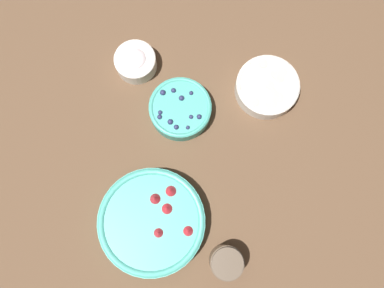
{
  "coord_description": "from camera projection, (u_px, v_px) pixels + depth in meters",
  "views": [
    {
      "loc": [
        0.18,
        0.05,
        0.99
      ],
      "look_at": [
        -0.01,
        0.03,
        0.04
      ],
      "focal_mm": 35.0,
      "sensor_mm": 36.0,
      "label": 1
    }
  ],
  "objects": [
    {
      "name": "ground_plane",
      "position": [
        179.0,
        151.0,
        1.0
      ],
      "size": [
        4.0,
        4.0,
        0.0
      ],
      "primitive_type": "plane",
      "color": "brown"
    },
    {
      "name": "bowl_strawberries",
      "position": [
        152.0,
        221.0,
        0.93
      ],
      "size": [
        0.26,
        0.26,
        0.08
      ],
      "color": "#47AD9E",
      "rests_on": "ground_plane"
    },
    {
      "name": "bowl_blueberries",
      "position": [
        180.0,
        109.0,
        1.0
      ],
      "size": [
        0.17,
        0.17,
        0.06
      ],
      "color": "#47AD9E",
      "rests_on": "ground_plane"
    },
    {
      "name": "bowl_bananas",
      "position": [
        267.0,
        87.0,
        1.01
      ],
      "size": [
        0.17,
        0.17,
        0.05
      ],
      "color": "silver",
      "rests_on": "ground_plane"
    },
    {
      "name": "bowl_cream",
      "position": [
        135.0,
        61.0,
        1.02
      ],
      "size": [
        0.11,
        0.11,
        0.06
      ],
      "color": "silver",
      "rests_on": "ground_plane"
    },
    {
      "name": "jar_chocolate",
      "position": [
        226.0,
        262.0,
        0.91
      ],
      "size": [
        0.08,
        0.08,
        0.09
      ],
      "color": "brown",
      "rests_on": "ground_plane"
    }
  ]
}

